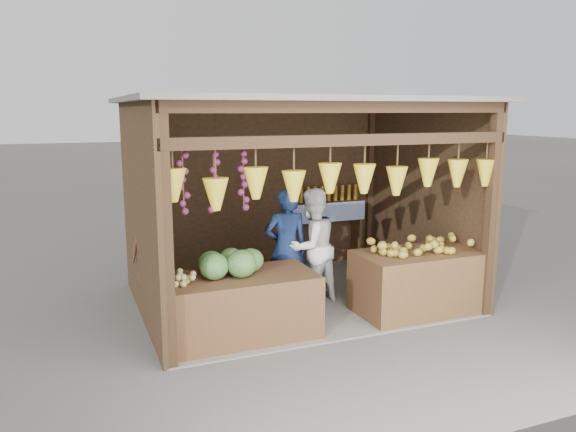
% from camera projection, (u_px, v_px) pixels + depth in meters
% --- Properties ---
extents(ground, '(80.00, 80.00, 0.00)m').
position_uv_depth(ground, '(296.00, 299.00, 7.58)').
color(ground, '#514F49').
rests_on(ground, ground).
extents(stall_structure, '(4.30, 3.30, 2.66)m').
position_uv_depth(stall_structure, '(295.00, 177.00, 7.22)').
color(stall_structure, slate).
rests_on(stall_structure, ground).
extents(back_shelf, '(1.25, 0.32, 1.32)m').
position_uv_depth(back_shelf, '(326.00, 214.00, 8.97)').
color(back_shelf, '#382314').
rests_on(back_shelf, ground).
extents(counter_left, '(1.75, 0.85, 0.72)m').
position_uv_depth(counter_left, '(237.00, 307.00, 6.21)').
color(counter_left, '#493018').
rests_on(counter_left, ground).
extents(counter_right, '(1.53, 0.85, 0.78)m').
position_uv_depth(counter_right, '(417.00, 282.00, 7.01)').
color(counter_right, '#492D18').
rests_on(counter_right, ground).
extents(stool, '(0.34, 0.34, 0.32)m').
position_uv_depth(stool, '(154.00, 300.00, 7.05)').
color(stool, black).
rests_on(stool, ground).
extents(man_standing, '(0.61, 0.44, 1.55)m').
position_uv_depth(man_standing, '(286.00, 248.00, 7.14)').
color(man_standing, '#13234A').
rests_on(man_standing, ground).
extents(woman_standing, '(0.88, 0.77, 1.53)m').
position_uv_depth(woman_standing, '(312.00, 247.00, 7.28)').
color(woman_standing, white).
rests_on(woman_standing, ground).
extents(vendor_seated, '(0.56, 0.43, 1.01)m').
position_uv_depth(vendor_seated, '(151.00, 249.00, 6.93)').
color(vendor_seated, '#572D23').
rests_on(vendor_seated, stool).
extents(melon_pile, '(1.00, 0.50, 0.32)m').
position_uv_depth(melon_pile, '(227.00, 261.00, 6.15)').
color(melon_pile, '#144D19').
rests_on(melon_pile, counter_left).
extents(tanfruit_pile, '(0.34, 0.40, 0.13)m').
position_uv_depth(tanfruit_pile, '(184.00, 277.00, 5.89)').
color(tanfruit_pile, tan).
rests_on(tanfruit_pile, counter_left).
extents(mango_pile, '(1.40, 0.64, 0.22)m').
position_uv_depth(mango_pile, '(419.00, 243.00, 6.93)').
color(mango_pile, orange).
rests_on(mango_pile, counter_right).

